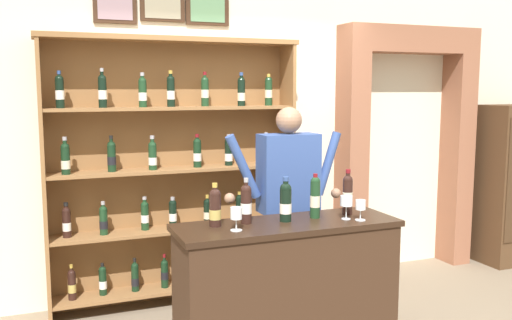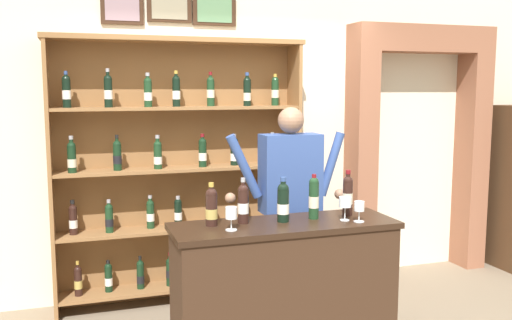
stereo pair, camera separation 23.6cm
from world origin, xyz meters
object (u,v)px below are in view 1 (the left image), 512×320
tasting_counter (287,290)px  tasting_bottle_vin_santo (348,193)px  wine_glass_spare (346,202)px  tasting_bottle_rosso (246,203)px  wine_glass_right (361,206)px  tasting_bottle_riserva (315,197)px  tasting_bottle_chianti (286,201)px  shopkeeper (288,190)px  tasting_bottle_super_tuscan (215,207)px  wine_shelf (173,167)px  wine_glass_left (236,214)px

tasting_counter → tasting_bottle_vin_santo: bearing=7.0°
wine_glass_spare → tasting_bottle_vin_santo: bearing=56.2°
tasting_bottle_rosso → wine_glass_right: tasting_bottle_rosso is taller
tasting_bottle_riserva → tasting_bottle_rosso: bearing=177.0°
tasting_bottle_vin_santo → tasting_bottle_chianti: bearing=-176.7°
tasting_counter → wine_glass_spare: wine_glass_spare is taller
shopkeeper → tasting_bottle_super_tuscan: 0.85m
tasting_bottle_rosso → wine_glass_right: size_ratio=2.17×
shopkeeper → tasting_bottle_riserva: bearing=-90.9°
wine_shelf → tasting_bottle_riserva: wine_shelf is taller
tasting_bottle_rosso → tasting_bottle_riserva: 0.50m
tasting_bottle_vin_santo → wine_glass_right: bearing=-93.5°
wine_glass_left → wine_glass_right: 0.88m
tasting_bottle_chianti → tasting_counter: bearing=-92.0°
wine_shelf → wine_glass_spare: bearing=-56.3°
tasting_counter → tasting_bottle_chianti: 0.62m
tasting_counter → wine_glass_right: size_ratio=10.81×
tasting_bottle_riserva → wine_glass_right: size_ratio=2.19×
wine_glass_left → wine_glass_right: size_ratio=1.07×
tasting_bottle_riserva → wine_glass_spare: tasting_bottle_riserva is taller
tasting_bottle_rosso → tasting_bottle_vin_santo: size_ratio=0.94×
shopkeeper → tasting_bottle_rosso: 0.67m
wine_glass_left → wine_glass_right: (0.88, -0.05, -0.01)m
shopkeeper → tasting_bottle_vin_santo: bearing=-60.3°
tasting_bottle_vin_santo → tasting_counter: bearing=-173.0°
tasting_bottle_rosso → tasting_bottle_vin_santo: bearing=-1.2°
tasting_counter → shopkeeper: shopkeeper is taller
tasting_counter → wine_glass_left: bearing=-168.6°
tasting_counter → tasting_bottle_vin_santo: tasting_bottle_vin_santo is taller
tasting_bottle_rosso → wine_glass_spare: 0.70m
tasting_bottle_vin_santo → shopkeeper: bearing=119.7°
tasting_bottle_super_tuscan → tasting_bottle_chianti: 0.49m
tasting_bottle_riserva → wine_glass_right: 0.32m
tasting_bottle_riserva → tasting_bottle_super_tuscan: bearing=177.9°
wine_glass_right → wine_glass_spare: bearing=139.3°
tasting_bottle_chianti → wine_shelf: bearing=111.2°
tasting_counter → tasting_bottle_riserva: tasting_bottle_riserva is taller
tasting_bottle_super_tuscan → wine_glass_right: bearing=-12.0°
wine_glass_left → tasting_bottle_vin_santo: bearing=9.0°
tasting_bottle_chianti → tasting_bottle_vin_santo: (0.50, 0.03, 0.01)m
wine_shelf → tasting_counter: (0.48, -1.27, -0.71)m
wine_glass_left → wine_glass_spare: bearing=0.9°
wine_shelf → tasting_bottle_riserva: 1.42m
tasting_counter → tasting_bottle_super_tuscan: tasting_bottle_super_tuscan is taller
shopkeeper → tasting_bottle_vin_santo: 0.52m
tasting_bottle_super_tuscan → tasting_bottle_riserva: tasting_bottle_riserva is taller
tasting_bottle_rosso → tasting_bottle_vin_santo: 0.77m
wine_shelf → tasting_bottle_super_tuscan: bearing=-90.2°
tasting_bottle_rosso → tasting_bottle_vin_santo: tasting_bottle_vin_santo is taller
tasting_bottle_vin_santo → wine_glass_left: 0.91m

